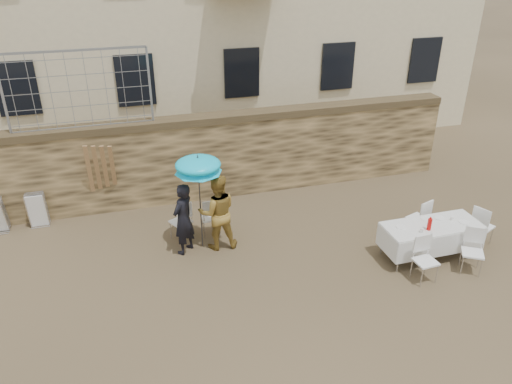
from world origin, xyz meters
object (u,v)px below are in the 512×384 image
object	(u,v)px
couple_chair_left	(181,220)
banquet_table	(432,227)
woman_dress	(217,212)
soda_bottle	(429,224)
chair_stack_right	(38,208)
table_chair_back	(418,217)
table_chair_front_left	(426,260)
couple_chair_right	(211,216)
table_chair_front_right	(473,252)
umbrella	(198,168)
man_suit	(183,219)
table_chair_side	(483,225)

from	to	relation	value
couple_chair_left	banquet_table	bearing A→B (deg)	129.16
woman_dress	soda_bottle	distance (m)	4.48
chair_stack_right	table_chair_back	bearing A→B (deg)	-19.18
banquet_table	table_chair_front_left	bearing A→B (deg)	-128.66
couple_chair_right	soda_bottle	bearing A→B (deg)	154.53
chair_stack_right	table_chair_front_right	bearing A→B (deg)	-27.15
umbrella	table_chair_front_right	xyz separation A→B (m)	(5.17, -2.48, -1.46)
soda_bottle	woman_dress	bearing A→B (deg)	156.67
table_chair_front_right	man_suit	bearing A→B (deg)	-171.55
soda_bottle	table_chair_back	world-z (taller)	soda_bottle
man_suit	table_chair_front_left	bearing A→B (deg)	107.14
couple_chair_left	couple_chair_right	size ratio (longest dim) A/B	1.00
couple_chair_left	chair_stack_right	distance (m)	3.55
man_suit	table_chair_front_left	size ratio (longest dim) A/B	1.71
man_suit	chair_stack_right	xyz separation A→B (m)	(-3.19, 2.12, -0.36)
woman_dress	chair_stack_right	distance (m)	4.49
man_suit	table_chair_back	world-z (taller)	man_suit
umbrella	table_chair_front_right	bearing A→B (deg)	-25.60
man_suit	couple_chair_left	size ratio (longest dim) A/B	1.71
table_chair_front_left	chair_stack_right	bearing A→B (deg)	145.59
man_suit	table_chair_front_right	bearing A→B (deg)	112.04
couple_chair_right	banquet_table	distance (m)	4.89
woman_dress	table_chair_front_left	distance (m)	4.43
umbrella	table_chair_side	distance (m)	6.45
table_chair_side	chair_stack_right	size ratio (longest dim) A/B	1.04
man_suit	umbrella	distance (m)	1.19
soda_bottle	table_chair_back	bearing A→B (deg)	67.17
banquet_table	table_chair_front_left	world-z (taller)	table_chair_front_left
table_chair_front_right	soda_bottle	bearing A→B (deg)	170.95
table_chair_front_right	chair_stack_right	xyz separation A→B (m)	(-8.76, 4.49, -0.02)
soda_bottle	table_chair_side	xyz separation A→B (m)	(1.60, 0.25, -0.43)
soda_bottle	chair_stack_right	xyz separation A→B (m)	(-8.06, 3.89, -0.45)
soda_bottle	table_chair_back	distance (m)	1.11
woman_dress	couple_chair_right	xyz separation A→B (m)	(-0.05, 0.55, -0.40)
couple_chair_left	table_chair_side	bearing A→B (deg)	134.60
table_chair_front_left	table_chair_back	distance (m)	1.74
woman_dress	chair_stack_right	bearing A→B (deg)	-24.72
couple_chair_right	table_chair_side	bearing A→B (deg)	163.90
table_chair_side	table_chair_back	bearing A→B (deg)	35.23
couple_chair_right	banquet_table	bearing A→B (deg)	157.22
table_chair_front_left	table_chair_side	xyz separation A→B (m)	(2.00, 0.85, 0.00)
table_chair_side	table_chair_front_right	bearing A→B (deg)	108.85
table_chair_back	table_chair_side	distance (m)	1.39
couple_chair_left	umbrella	bearing A→B (deg)	104.03
couple_chair_left	couple_chair_right	xyz separation A→B (m)	(0.70, 0.00, 0.00)
man_suit	umbrella	world-z (taller)	umbrella
couple_chair_right	table_chair_front_left	xyz separation A→B (m)	(3.77, -2.93, 0.00)
table_chair_front_right	chair_stack_right	world-z (taller)	table_chair_front_right
woman_dress	soda_bottle	world-z (taller)	woman_dress
umbrella	chair_stack_right	xyz separation A→B (m)	(-3.59, 2.02, -1.48)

